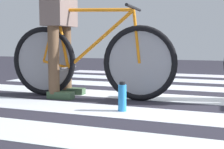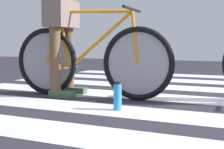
{
  "view_description": "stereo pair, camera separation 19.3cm",
  "coord_description": "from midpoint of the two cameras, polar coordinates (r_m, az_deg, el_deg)",
  "views": [
    {
      "loc": [
        0.34,
        -3.09,
        0.58
      ],
      "look_at": [
        -0.82,
        -0.08,
        0.25
      ],
      "focal_mm": 51.69,
      "sensor_mm": 36.0,
      "label": 1
    },
    {
      "loc": [
        0.54,
        -3.09,
        0.58
      ],
      "look_at": [
        -0.82,
        -0.08,
        0.25
      ],
      "focal_mm": 51.69,
      "sensor_mm": 36.0,
      "label": 2
    }
  ],
  "objects": [
    {
      "name": "ground",
      "position": [
        3.17,
        12.87,
        -4.68
      ],
      "size": [
        18.0,
        14.0,
        0.02
      ],
      "color": "#26242F"
    },
    {
      "name": "cyclist_1_of_2",
      "position": [
        3.38,
        -10.57,
        7.14
      ],
      "size": [
        0.33,
        0.42,
        0.99
      ],
      "rotation": [
        0.0,
        0.0,
        0.06
      ],
      "color": "brown",
      "rests_on": "ground"
    },
    {
      "name": "crosswalk_markings",
      "position": [
        3.25,
        13.15,
        -4.23
      ],
      "size": [
        5.42,
        5.0,
        0.0
      ],
      "color": "silver",
      "rests_on": "ground"
    },
    {
      "name": "bicycle_1_of_2",
      "position": [
        3.25,
        -5.66,
        2.7
      ],
      "size": [
        1.74,
        0.52,
        0.93
      ],
      "rotation": [
        0.0,
        0.0,
        0.06
      ],
      "color": "black",
      "rests_on": "ground"
    },
    {
      "name": "water_bottle",
      "position": [
        2.63,
        -0.17,
        -3.93
      ],
      "size": [
        0.07,
        0.07,
        0.24
      ],
      "color": "#2A8BDC",
      "rests_on": "ground"
    }
  ]
}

